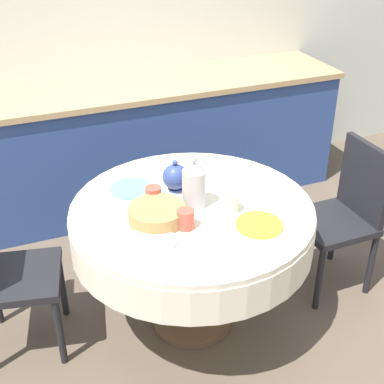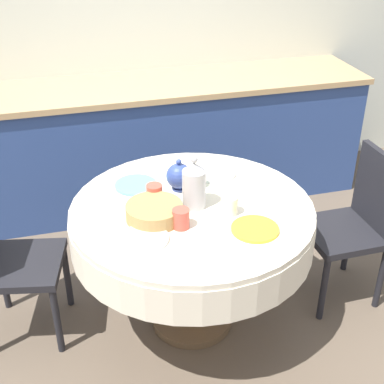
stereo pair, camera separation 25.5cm
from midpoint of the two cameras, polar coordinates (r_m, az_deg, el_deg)
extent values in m
plane|color=brown|center=(3.04, 2.46, -13.57)|extent=(12.00, 12.00, 0.00)
cube|color=beige|center=(3.94, -4.93, 18.32)|extent=(7.00, 0.05, 2.60)
cube|color=#2D4784|center=(3.91, -3.44, 4.79)|extent=(3.20, 0.60, 0.86)
cube|color=tan|center=(3.74, -3.65, 11.07)|extent=(3.24, 0.64, 0.04)
cylinder|color=brown|center=(3.03, 2.47, -13.30)|extent=(0.44, 0.44, 0.04)
cylinder|color=brown|center=(2.85, 2.59, -9.42)|extent=(0.11, 0.11, 0.49)
cylinder|color=silver|center=(2.65, 2.75, -3.82)|extent=(1.20, 1.20, 0.18)
cylinder|color=silver|center=(2.59, 2.81, -1.90)|extent=(1.19, 1.19, 0.03)
cube|color=black|center=(3.11, 17.99, -4.18)|extent=(0.41, 0.41, 0.04)
cube|color=black|center=(3.09, 21.51, 0.08)|extent=(0.04, 0.38, 0.43)
cylinder|color=black|center=(3.04, 16.24, -10.02)|extent=(0.04, 0.04, 0.40)
cylinder|color=black|center=(3.27, 13.14, -6.29)|extent=(0.04, 0.04, 0.40)
cylinder|color=black|center=(3.22, 21.70, -8.57)|extent=(0.04, 0.04, 0.40)
cylinder|color=black|center=(3.44, 18.36, -5.16)|extent=(0.04, 0.04, 0.40)
cube|color=black|center=(2.82, -15.25, -7.60)|extent=(0.47, 0.47, 0.04)
cylinder|color=black|center=(3.06, -10.86, -8.86)|extent=(0.04, 0.04, 0.40)
cylinder|color=black|center=(2.80, -11.62, -13.41)|extent=(0.04, 0.04, 0.40)
cylinder|color=black|center=(3.13, -17.36, -8.87)|extent=(0.04, 0.04, 0.40)
cylinder|color=white|center=(2.35, -2.02, -5.10)|extent=(0.22, 0.22, 0.01)
cylinder|color=#CC4C3D|center=(2.41, 1.83, -2.94)|extent=(0.08, 0.08, 0.09)
cylinder|color=yellow|center=(2.44, 9.72, -4.01)|extent=(0.22, 0.22, 0.01)
cylinder|color=white|center=(2.52, 6.91, -1.49)|extent=(0.08, 0.08, 0.09)
cylinder|color=#60BCB7|center=(2.75, -3.40, 0.67)|extent=(0.22, 0.22, 0.01)
cylinder|color=#CC4C3D|center=(2.60, -1.24, -0.25)|extent=(0.08, 0.08, 0.09)
cylinder|color=white|center=(2.88, 5.06, 1.95)|extent=(0.22, 0.22, 0.01)
cylinder|color=#5BA39E|center=(2.73, 3.05, 1.29)|extent=(0.08, 0.08, 0.09)
cylinder|color=#B2B2B7|center=(2.54, 3.12, 0.21)|extent=(0.11, 0.11, 0.19)
cone|color=#B2B2B7|center=(2.48, 3.20, 2.57)|extent=(0.10, 0.10, 0.04)
sphere|color=#B2B2B7|center=(2.46, 3.22, 3.38)|extent=(0.03, 0.03, 0.03)
cylinder|color=#33478E|center=(2.72, 1.29, 0.33)|extent=(0.07, 0.07, 0.01)
sphere|color=#33478E|center=(2.69, 1.31, 1.65)|extent=(0.13, 0.13, 0.13)
cylinder|color=#33478E|center=(2.71, 2.87, 1.98)|extent=(0.08, 0.02, 0.05)
sphere|color=#33478E|center=(2.65, 1.33, 3.17)|extent=(0.03, 0.03, 0.03)
cylinder|color=#AD844C|center=(2.47, -1.11, -2.23)|extent=(0.27, 0.27, 0.07)
camera|label=1|loc=(0.13, -87.14, 1.66)|focal=50.00mm
camera|label=2|loc=(0.13, 92.86, -1.66)|focal=50.00mm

